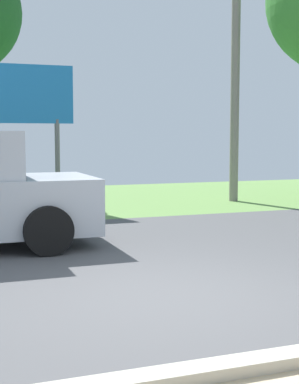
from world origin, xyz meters
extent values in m
cube|color=#4C4C4F|center=(0.00, 2.00, -0.05)|extent=(40.00, 8.00, 0.10)
cube|color=#628C46|center=(0.00, 10.00, -0.05)|extent=(40.00, 8.00, 0.10)
cube|color=#B2AD9E|center=(0.00, -2.00, 0.05)|extent=(40.00, 0.24, 0.10)
cube|color=#2D3842|center=(-1.31, 3.77, 1.43)|extent=(0.10, 1.70, 0.77)
cylinder|color=black|center=(-0.96, 4.77, 0.38)|extent=(0.76, 0.28, 0.76)
cylinder|color=black|center=(-0.96, 2.77, 0.38)|extent=(0.76, 0.28, 0.76)
cylinder|color=gray|center=(5.12, 8.11, 3.89)|extent=(0.24, 0.24, 7.77)
cylinder|color=slate|center=(0.25, 8.19, 1.10)|extent=(0.12, 0.12, 2.20)
cube|color=#1E72B2|center=(-0.65, 8.19, 2.80)|extent=(2.60, 0.10, 1.40)
camera|label=1|loc=(-2.42, -5.70, 1.82)|focal=52.94mm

